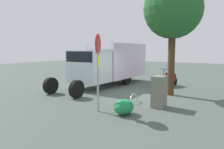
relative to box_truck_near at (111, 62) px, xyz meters
name	(u,v)px	position (x,y,z in m)	size (l,w,h in m)	color
ground_plane	(135,94)	(1.99, 2.92, -1.58)	(60.00, 60.00, 0.00)	#47534C
box_truck_near	(111,62)	(0.00, 0.00, 0.00)	(8.07, 2.20, 2.82)	black
motorcycle	(169,78)	(-1.51, 3.59, -1.06)	(1.76, 0.77, 1.20)	black
stop_sign	(98,60)	(5.69, 3.26, 0.42)	(0.71, 0.33, 2.99)	#9E9EA3
street_tree	(173,10)	(1.10, 4.58, 2.82)	(2.99, 2.99, 5.94)	#47301E
utility_cabinet	(159,92)	(3.76, 4.98, -0.92)	(0.70, 0.48, 1.31)	slate
bike_rack_hoop	(133,103)	(3.68, 3.74, -1.58)	(0.85, 0.85, 0.05)	#B7B7BC
shrub_near_sign	(124,107)	(5.49, 4.30, -1.29)	(0.85, 0.69, 0.58)	#208446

